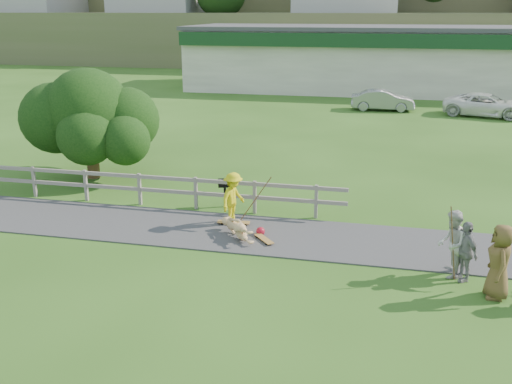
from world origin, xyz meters
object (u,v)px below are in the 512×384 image
skater_fallen (238,229)px  bbq (225,193)px  car_white (487,105)px  car_silver (383,100)px  spectator_b (465,251)px  tree (90,133)px  spectator_a (452,244)px  spectator_c (499,262)px  skater_rider (233,201)px

skater_fallen → bbq: 2.85m
car_white → car_silver: bearing=96.7°
spectator_b → car_silver: size_ratio=0.37×
spectator_b → tree: size_ratio=0.29×
spectator_a → car_white: 24.22m
spectator_a → tree: size_ratio=0.33×
car_white → spectator_a: bearing=-175.5°
spectator_b → bbq: (-7.18, 3.98, -0.29)m
spectator_b → spectator_c: spectator_c is taller
spectator_c → bbq: bearing=-122.7°
skater_fallen → spectator_c: size_ratio=0.92×
spectator_a → spectator_c: (0.95, -0.93, 0.04)m
skater_fallen → car_white: size_ratio=0.32×
spectator_b → bbq: spectator_b is taller
skater_rider → skater_fallen: (0.39, -0.98, -0.50)m
spectator_a → car_silver: size_ratio=0.42×
tree → bbq: bearing=-20.4°
bbq → car_silver: bearing=59.4°
spectator_c → tree: size_ratio=0.34×
car_silver → bbq: bearing=164.4°
spectator_b → car_silver: spectator_b is taller
skater_rider → bbq: bearing=43.1°
spectator_a → spectator_b: size_ratio=1.12×
spectator_c → tree: (-13.84, 6.99, 0.91)m
tree → spectator_c: bearing=-26.8°
skater_fallen → spectator_c: bearing=-57.5°
skater_rider → spectator_c: (7.09, -3.12, 0.10)m
car_silver → car_white: size_ratio=0.80×
tree → skater_rider: bearing=-29.9°
spectator_a → spectator_b: spectator_a is taller
skater_rider → spectator_c: size_ratio=0.89×
spectator_b → bbq: 8.21m
spectator_b → car_white: spectator_b is taller
skater_fallen → spectator_b: (6.06, -1.37, 0.47)m
skater_fallen → tree: (-7.13, 4.85, 1.50)m
spectator_a → spectator_c: spectator_c is taller
skater_fallen → tree: tree is taller
skater_fallen → car_white: (10.11, 22.61, 0.41)m
skater_fallen → bbq: (-1.11, 2.61, 0.18)m
skater_fallen → spectator_a: 5.91m
spectator_c → car_white: (3.40, 24.75, -0.18)m
spectator_b → car_silver: bearing=158.5°
skater_rider → skater_fallen: skater_rider is taller
skater_fallen → spectator_a: (5.76, -1.21, 0.56)m
skater_rider → spectator_a: bearing=-90.5°
skater_fallen → car_silver: car_silver is taller
spectator_c → tree: 15.53m
skater_rider → spectator_b: 6.86m
skater_fallen → spectator_a: spectator_a is taller
car_white → bbq: 22.93m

